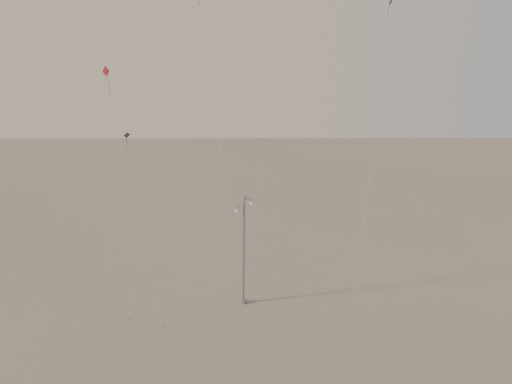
{
  "coord_description": "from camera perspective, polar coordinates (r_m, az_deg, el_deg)",
  "views": [
    {
      "loc": [
        1.58,
        -25.92,
        18.27
      ],
      "look_at": [
        1.85,
        5.0,
        8.53
      ],
      "focal_mm": 28.0,
      "sensor_mm": 36.0,
      "label": 1
    }
  ],
  "objects": [
    {
      "name": "kite_1",
      "position": [
        32.33,
        -10.41,
        20.15
      ],
      "size": [
        5.69,
        7.49,
        25.37
      ],
      "rotation": [
        0.0,
        0.0,
        -0.35
      ],
      "color": "#2A2623",
      "rests_on": "ground"
    },
    {
      "name": "kite_6",
      "position": [
        38.75,
        -22.16,
        1.96
      ],
      "size": [
        9.83,
        7.91,
        12.49
      ],
      "rotation": [
        0.0,
        0.0,
        0.75
      ],
      "color": "#2A2623",
      "rests_on": "ground"
    },
    {
      "name": "kite_7",
      "position": [
        41.27,
        -2.57,
        22.62
      ],
      "size": [
        5.03,
        12.91,
        28.91
      ],
      "rotation": [
        0.0,
        0.0,
        0.33
      ],
      "color": "maroon",
      "rests_on": "ground"
    },
    {
      "name": "kite_4",
      "position": [
        36.68,
        17.38,
        14.54
      ],
      "size": [
        3.46,
        8.19,
        23.86
      ],
      "rotation": [
        0.0,
        0.0,
        1.35
      ],
      "color": "#2A2623",
      "rests_on": "ground"
    },
    {
      "name": "street_lamp",
      "position": [
        31.15,
        -1.75,
        -8.01
      ],
      "size": [
        1.6,
        0.74,
        9.13
      ],
      "color": "gray",
      "rests_on": "ground"
    },
    {
      "name": "kite_5",
      "position": [
        48.55,
        1.49,
        24.55
      ],
      "size": [
        0.86,
        9.75,
        32.31
      ],
      "rotation": [
        0.0,
        0.0,
        -0.87
      ],
      "color": "#AB571C",
      "rests_on": "ground"
    },
    {
      "name": "kite_3",
      "position": [
        31.02,
        -19.09,
        8.74
      ],
      "size": [
        4.32,
        5.53,
        18.31
      ],
      "rotation": [
        0.0,
        0.0,
        -0.32
      ],
      "color": "maroon",
      "rests_on": "ground"
    },
    {
      "name": "ground",
      "position": [
        31.75,
        -3.42,
        -17.68
      ],
      "size": [
        160.0,
        160.0,
        0.0
      ],
      "primitive_type": "plane",
      "color": "gray",
      "rests_on": "ground"
    }
  ]
}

